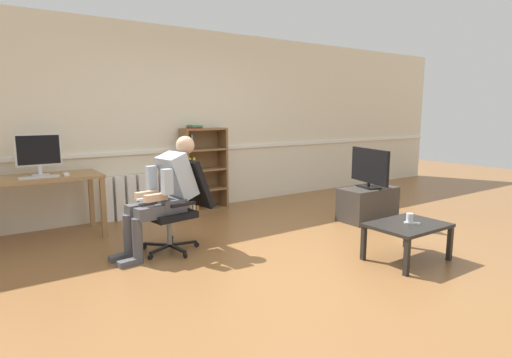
# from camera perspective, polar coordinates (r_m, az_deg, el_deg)

# --- Properties ---
(ground_plane) EXTENTS (18.00, 18.00, 0.00)m
(ground_plane) POSITION_cam_1_polar(r_m,az_deg,el_deg) (4.33, 4.86, -10.89)
(ground_plane) COLOR brown
(back_wall) EXTENTS (12.00, 0.13, 2.70)m
(back_wall) POSITION_cam_1_polar(r_m,az_deg,el_deg) (6.33, -10.54, 7.84)
(back_wall) COLOR beige
(back_wall) RESTS_ON ground_plane
(computer_desk) EXTENTS (1.28, 0.68, 0.76)m
(computer_desk) POSITION_cam_1_polar(r_m,az_deg,el_deg) (5.38, -27.49, -0.73)
(computer_desk) COLOR #9E7547
(computer_desk) RESTS_ON ground_plane
(imac_monitor) EXTENTS (0.49, 0.14, 0.48)m
(imac_monitor) POSITION_cam_1_polar(r_m,az_deg,el_deg) (5.41, -27.85, 3.37)
(imac_monitor) COLOR silver
(imac_monitor) RESTS_ON computer_desk
(keyboard) EXTENTS (0.41, 0.12, 0.02)m
(keyboard) POSITION_cam_1_polar(r_m,az_deg,el_deg) (5.22, -27.78, 0.23)
(keyboard) COLOR silver
(keyboard) RESTS_ON computer_desk
(computer_mouse) EXTENTS (0.06, 0.10, 0.03)m
(computer_mouse) POSITION_cam_1_polar(r_m,az_deg,el_deg) (5.28, -24.77, 0.61)
(computer_mouse) COLOR white
(computer_mouse) RESTS_ON computer_desk
(bookshelf) EXTENTS (0.68, 0.29, 1.30)m
(bookshelf) POSITION_cam_1_polar(r_m,az_deg,el_deg) (6.31, -7.62, 1.26)
(bookshelf) COLOR brown
(bookshelf) RESTS_ON ground_plane
(radiator) EXTENTS (0.94, 0.08, 0.61)m
(radiator) POSITION_cam_1_polar(r_m,az_deg,el_deg) (6.08, -16.09, -2.31)
(radiator) COLOR white
(radiator) RESTS_ON ground_plane
(office_chair) EXTENTS (0.79, 0.63, 0.98)m
(office_chair) POSITION_cam_1_polar(r_m,az_deg,el_deg) (4.56, -10.43, -3.09)
(office_chair) COLOR black
(office_chair) RESTS_ON ground_plane
(person_seated) EXTENTS (0.97, 0.44, 1.23)m
(person_seated) POSITION_cam_1_polar(r_m,az_deg,el_deg) (4.44, -12.51, -1.78)
(person_seated) COLOR #4C4C51
(person_seated) RESTS_ON ground_plane
(tv_stand) EXTENTS (0.82, 0.43, 0.45)m
(tv_stand) POSITION_cam_1_polar(r_m,az_deg,el_deg) (5.94, 15.20, -3.32)
(tv_stand) COLOR #3D3833
(tv_stand) RESTS_ON ground_plane
(tv_screen) EXTENTS (0.28, 0.79, 0.54)m
(tv_screen) POSITION_cam_1_polar(r_m,az_deg,el_deg) (5.85, 15.43, 1.56)
(tv_screen) COLOR black
(tv_screen) RESTS_ON tv_stand
(coffee_table) EXTENTS (0.76, 0.57, 0.38)m
(coffee_table) POSITION_cam_1_polar(r_m,az_deg,el_deg) (4.44, 20.22, -6.39)
(coffee_table) COLOR black
(coffee_table) RESTS_ON ground_plane
(drinking_glass) EXTENTS (0.07, 0.07, 0.10)m
(drinking_glass) POSITION_cam_1_polar(r_m,az_deg,el_deg) (4.42, 20.48, -5.12)
(drinking_glass) COLOR silver
(drinking_glass) RESTS_ON coffee_table
(spare_remote) EXTENTS (0.13, 0.14, 0.02)m
(spare_remote) POSITION_cam_1_polar(r_m,az_deg,el_deg) (4.42, 20.77, -5.73)
(spare_remote) COLOR white
(spare_remote) RESTS_ON coffee_table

